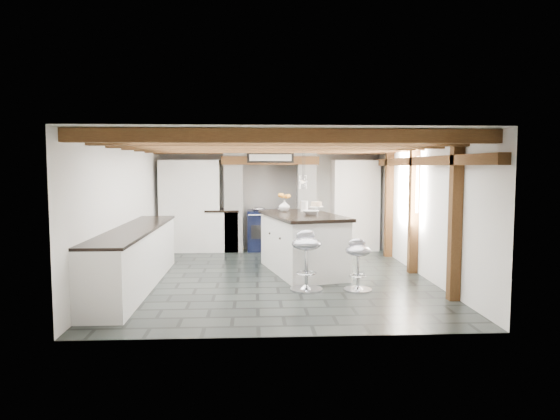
{
  "coord_description": "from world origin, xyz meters",
  "views": [
    {
      "loc": [
        -0.36,
        -8.31,
        1.86
      ],
      "look_at": [
        0.1,
        0.4,
        1.1
      ],
      "focal_mm": 32.0,
      "sensor_mm": 36.0,
      "label": 1
    }
  ],
  "objects": [
    {
      "name": "ground",
      "position": [
        0.0,
        0.0,
        0.0
      ],
      "size": [
        6.0,
        6.0,
        0.0
      ],
      "primitive_type": "plane",
      "color": "black",
      "rests_on": "ground"
    },
    {
      "name": "bar_stool_near",
      "position": [
        1.2,
        -1.01,
        0.48
      ],
      "size": [
        0.42,
        0.42,
        0.78
      ],
      "rotation": [
        0.0,
        0.0,
        0.05
      ],
      "color": "silver",
      "rests_on": "ground"
    },
    {
      "name": "bar_stool_far",
      "position": [
        0.42,
        -0.95,
        0.56
      ],
      "size": [
        0.57,
        0.57,
        0.91
      ],
      "rotation": [
        0.0,
        0.0,
        0.35
      ],
      "color": "silver",
      "rests_on": "ground"
    },
    {
      "name": "kitchen_island",
      "position": [
        0.49,
        0.36,
        0.53
      ],
      "size": [
        1.53,
        2.28,
        1.38
      ],
      "rotation": [
        0.0,
        0.0,
        0.23
      ],
      "color": "white",
      "rests_on": "ground"
    },
    {
      "name": "room_shell",
      "position": [
        -0.61,
        1.42,
        1.07
      ],
      "size": [
        6.0,
        6.03,
        6.0
      ],
      "color": "white",
      "rests_on": "ground"
    },
    {
      "name": "range_cooker",
      "position": [
        0.0,
        2.68,
        0.47
      ],
      "size": [
        1.0,
        0.63,
        0.99
      ],
      "color": "black",
      "rests_on": "ground"
    }
  ]
}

